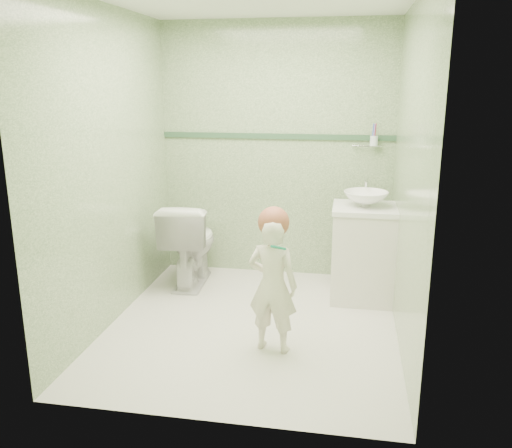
# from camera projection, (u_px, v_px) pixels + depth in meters

# --- Properties ---
(ground) EXTENTS (2.50, 2.50, 0.00)m
(ground) POSITION_uv_depth(u_px,v_px,m) (253.00, 325.00, 4.17)
(ground) COLOR silver
(ground) RESTS_ON ground
(room_shell) EXTENTS (2.50, 2.54, 2.40)m
(room_shell) POSITION_uv_depth(u_px,v_px,m) (252.00, 173.00, 3.86)
(room_shell) COLOR gray
(room_shell) RESTS_ON ground
(trim_stripe) EXTENTS (2.20, 0.02, 0.05)m
(trim_stripe) POSITION_uv_depth(u_px,v_px,m) (276.00, 136.00, 5.00)
(trim_stripe) COLOR #315439
(trim_stripe) RESTS_ON room_shell
(vanity) EXTENTS (0.52, 0.50, 0.80)m
(vanity) POSITION_uv_depth(u_px,v_px,m) (363.00, 255.00, 4.59)
(vanity) COLOR silver
(vanity) RESTS_ON ground
(counter) EXTENTS (0.54, 0.52, 0.04)m
(counter) POSITION_uv_depth(u_px,v_px,m) (365.00, 209.00, 4.49)
(counter) COLOR white
(counter) RESTS_ON vanity
(basin) EXTENTS (0.37, 0.37, 0.13)m
(basin) POSITION_uv_depth(u_px,v_px,m) (366.00, 199.00, 4.47)
(basin) COLOR white
(basin) RESTS_ON counter
(faucet) EXTENTS (0.03, 0.13, 0.18)m
(faucet) POSITION_uv_depth(u_px,v_px,m) (366.00, 185.00, 4.62)
(faucet) COLOR silver
(faucet) RESTS_ON counter
(cup_holder) EXTENTS (0.26, 0.07, 0.21)m
(cup_holder) POSITION_uv_depth(u_px,v_px,m) (373.00, 141.00, 4.80)
(cup_holder) COLOR silver
(cup_holder) RESTS_ON room_shell
(toilet) EXTENTS (0.48, 0.79, 0.79)m
(toilet) POSITION_uv_depth(u_px,v_px,m) (190.00, 243.00, 4.96)
(toilet) COLOR white
(toilet) RESTS_ON ground
(toddler) EXTENTS (0.39, 0.29, 0.96)m
(toddler) POSITION_uv_depth(u_px,v_px,m) (273.00, 286.00, 3.67)
(toddler) COLOR white
(toddler) RESTS_ON ground
(hair_cap) EXTENTS (0.21, 0.21, 0.21)m
(hair_cap) POSITION_uv_depth(u_px,v_px,m) (274.00, 222.00, 3.58)
(hair_cap) COLOR #A0553C
(hair_cap) RESTS_ON toddler
(teal_toothbrush) EXTENTS (0.11, 0.14, 0.08)m
(teal_toothbrush) POSITION_uv_depth(u_px,v_px,m) (278.00, 247.00, 3.45)
(teal_toothbrush) COLOR #138460
(teal_toothbrush) RESTS_ON toddler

